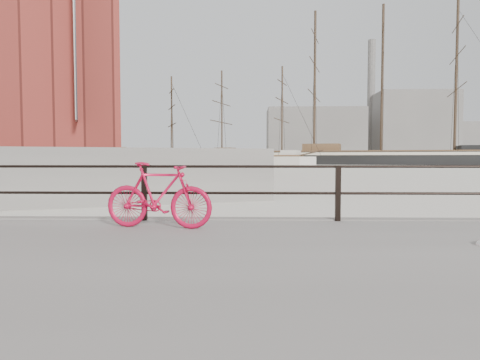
% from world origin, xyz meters
% --- Properties ---
extents(ground, '(400.00, 400.00, 0.00)m').
position_xyz_m(ground, '(0.00, 0.00, 0.00)').
color(ground, white).
rests_on(ground, ground).
extents(promenade, '(36.00, 8.00, 0.35)m').
position_xyz_m(promenade, '(0.00, -4.00, 0.17)').
color(promenade, gray).
rests_on(promenade, ground).
extents(far_quay, '(78.44, 148.07, 1.80)m').
position_xyz_m(far_quay, '(-40.00, 72.00, 0.90)').
color(far_quay, gray).
rests_on(far_quay, ground).
extents(guardrail, '(28.00, 0.10, 1.00)m').
position_xyz_m(guardrail, '(0.00, -0.15, 0.85)').
color(guardrail, black).
rests_on(guardrail, promenade).
extents(bicycle, '(1.79, 0.54, 1.07)m').
position_xyz_m(bicycle, '(-3.05, -1.01, 0.88)').
color(bicycle, red).
rests_on(bicycle, promenade).
extents(snow_mounds, '(22.53, 3.48, 0.33)m').
position_xyz_m(snow_mounds, '(1.36, -2.06, 0.49)').
color(snow_mounds, white).
rests_on(snow_mounds, promenade).
extents(barque_black, '(65.66, 36.50, 35.17)m').
position_xyz_m(barque_black, '(26.16, 84.28, 0.00)').
color(barque_black, black).
rests_on(barque_black, ground).
extents(schooner_mid, '(29.68, 19.56, 19.87)m').
position_xyz_m(schooner_mid, '(-1.58, 76.84, 0.00)').
color(schooner_mid, beige).
rests_on(schooner_mid, ground).
extents(schooner_left, '(24.51, 16.76, 17.24)m').
position_xyz_m(schooner_left, '(-21.05, 69.34, 0.00)').
color(schooner_left, silver).
rests_on(schooner_left, ground).
extents(apartment_mustard, '(26.02, 22.15, 22.20)m').
position_xyz_m(apartment_mustard, '(-29.49, 40.65, 12.90)').
color(apartment_mustard, '#B88B40').
rests_on(apartment_mustard, far_quay).
extents(apartment_cream, '(24.16, 21.40, 21.20)m').
position_xyz_m(apartment_cream, '(-38.11, 61.98, 12.40)').
color(apartment_cream, beige).
rests_on(apartment_cream, far_quay).
extents(apartment_grey, '(26.02, 22.15, 23.20)m').
position_xyz_m(apartment_grey, '(-46.35, 82.38, 13.40)').
color(apartment_grey, '#9FA09A').
rests_on(apartment_grey, far_quay).
extents(apartment_brick, '(27.87, 22.90, 21.20)m').
position_xyz_m(apartment_brick, '(-54.97, 103.70, 12.40)').
color(apartment_brick, brown).
rests_on(apartment_brick, far_quay).
extents(industrial_west, '(32.00, 18.00, 18.00)m').
position_xyz_m(industrial_west, '(20.00, 140.00, 9.00)').
color(industrial_west, gray).
rests_on(industrial_west, ground).
extents(industrial_mid, '(26.00, 20.00, 24.00)m').
position_xyz_m(industrial_mid, '(55.00, 145.00, 12.00)').
color(industrial_mid, gray).
rests_on(industrial_mid, ground).
extents(industrial_east, '(20.00, 16.00, 14.00)m').
position_xyz_m(industrial_east, '(78.00, 150.00, 7.00)').
color(industrial_east, gray).
rests_on(industrial_east, ground).
extents(smokestack, '(2.80, 2.80, 44.00)m').
position_xyz_m(smokestack, '(42.00, 150.00, 22.00)').
color(smokestack, gray).
rests_on(smokestack, ground).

